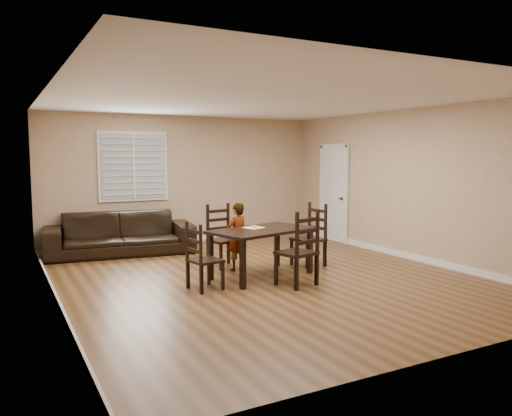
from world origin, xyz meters
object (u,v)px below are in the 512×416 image
(child, at_px, (237,237))
(donut, at_px, (255,226))
(dining_table, at_px, (262,235))
(chair_right, at_px, (314,237))
(chair_far, at_px, (303,252))
(sofa, at_px, (120,234))
(chair_near, at_px, (221,238))
(chair_left, at_px, (198,260))

(child, relative_size, donut, 11.24)
(dining_table, distance_m, chair_right, 1.23)
(dining_table, height_order, chair_far, chair_far)
(chair_far, xyz_separation_m, sofa, (-1.76, 3.61, -0.10))
(dining_table, relative_size, chair_near, 1.67)
(dining_table, xyz_separation_m, sofa, (-1.53, 2.78, -0.26))
(donut, distance_m, sofa, 3.03)
(chair_near, xyz_separation_m, chair_far, (0.48, -1.81, 0.02))
(chair_far, distance_m, chair_left, 1.49)
(chair_near, distance_m, donut, 0.89)
(dining_table, height_order, chair_left, chair_left)
(child, xyz_separation_m, sofa, (-1.38, 2.23, -0.16))
(chair_near, xyz_separation_m, chair_left, (-0.91, -1.29, -0.05))
(sofa, bearing_deg, chair_far, -57.20)
(donut, bearing_deg, chair_far, -75.96)
(chair_near, xyz_separation_m, sofa, (-1.28, 1.80, -0.08))
(chair_near, relative_size, donut, 10.72)
(chair_near, height_order, child, child)
(chair_near, distance_m, chair_right, 1.59)
(chair_near, height_order, chair_left, chair_near)
(chair_far, distance_m, child, 1.43)
(chair_far, xyz_separation_m, chair_right, (0.96, 1.13, -0.02))
(dining_table, height_order, chair_near, chair_near)
(donut, xyz_separation_m, sofa, (-1.51, 2.61, -0.37))
(chair_left, relative_size, child, 0.86)
(chair_left, height_order, chair_right, chair_right)
(donut, bearing_deg, chair_left, -157.05)
(dining_table, relative_size, donut, 17.89)
(dining_table, bearing_deg, child, 90.00)
(chair_near, bearing_deg, chair_right, -35.29)
(dining_table, bearing_deg, chair_right, -0.90)
(chair_right, height_order, child, child)
(dining_table, xyz_separation_m, chair_right, (1.18, 0.30, -0.17))
(child, bearing_deg, donut, 92.42)
(dining_table, relative_size, chair_right, 1.66)
(chair_right, distance_m, child, 1.36)
(sofa, bearing_deg, chair_left, -76.36)
(chair_far, bearing_deg, child, -89.43)
(chair_far, relative_size, sofa, 0.41)
(chair_right, relative_size, child, 0.96)
(chair_near, bearing_deg, chair_far, -84.95)
(dining_table, xyz_separation_m, chair_near, (-0.26, 0.99, -0.18))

